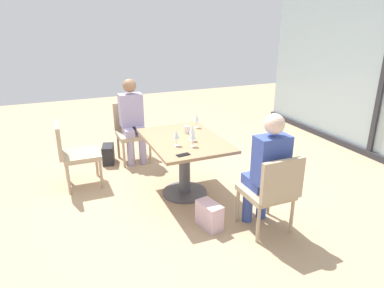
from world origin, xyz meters
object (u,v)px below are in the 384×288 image
(dining_table_main, at_px, (184,154))
(wine_glass_3, at_px, (176,135))
(cell_phone_on_table, at_px, (183,155))
(chair_far_right, at_px, (272,189))
(person_side_end, at_px, (132,117))
(handbag_1, at_px, (108,154))
(coffee_cup, at_px, (187,129))
(handbag_0, at_px, (209,215))
(person_far_right, at_px, (267,166))
(wine_glass_0, at_px, (193,135))
(wine_glass_1, at_px, (196,118))
(chair_side_end, at_px, (131,128))
(wine_glass_2, at_px, (192,130))
(chair_front_left, at_px, (73,151))

(dining_table_main, distance_m, wine_glass_3, 0.41)
(dining_table_main, bearing_deg, cell_phone_on_table, -22.90)
(chair_far_right, relative_size, cell_phone_on_table, 6.04)
(person_side_end, distance_m, handbag_1, 0.68)
(person_side_end, relative_size, coffee_cup, 14.00)
(dining_table_main, relative_size, handbag_0, 4.04)
(dining_table_main, height_order, chair_far_right, chair_far_right)
(person_far_right, height_order, wine_glass_0, person_far_right)
(wine_glass_3, bearing_deg, cell_phone_on_table, -6.47)
(handbag_0, bearing_deg, wine_glass_0, 165.46)
(dining_table_main, bearing_deg, person_far_right, 25.82)
(wine_glass_1, xyz_separation_m, coffee_cup, (0.15, -0.19, -0.09))
(chair_far_right, bearing_deg, dining_table_main, -156.41)
(chair_side_end, xyz_separation_m, wine_glass_3, (1.57, 0.16, 0.37))
(cell_phone_on_table, bearing_deg, chair_far_right, 38.65)
(dining_table_main, height_order, cell_phone_on_table, cell_phone_on_table)
(dining_table_main, xyz_separation_m, coffee_cup, (-0.20, 0.12, 0.24))
(dining_table_main, height_order, wine_glass_2, wine_glass_2)
(chair_far_right, xyz_separation_m, chair_side_end, (-2.51, -0.81, 0.00))
(chair_front_left, distance_m, person_side_end, 1.08)
(wine_glass_3, relative_size, coffee_cup, 2.06)
(chair_far_right, xyz_separation_m, wine_glass_1, (-1.47, -0.18, 0.37))
(wine_glass_0, distance_m, wine_glass_1, 0.71)
(wine_glass_0, height_order, handbag_1, wine_glass_0)
(handbag_1, bearing_deg, wine_glass_1, 60.30)
(wine_glass_2, distance_m, wine_glass_3, 0.24)
(chair_front_left, bearing_deg, handbag_1, 138.98)
(chair_side_end, xyz_separation_m, person_side_end, (0.11, 0.00, 0.20))
(wine_glass_1, xyz_separation_m, wine_glass_2, (0.45, -0.25, 0.00))
(dining_table_main, xyz_separation_m, handbag_0, (0.80, -0.04, -0.40))
(chair_far_right, bearing_deg, wine_glass_2, -157.17)
(chair_far_right, distance_m, person_far_right, 0.23)
(chair_side_end, xyz_separation_m, wine_glass_0, (1.67, 0.32, 0.37))
(wine_glass_2, height_order, handbag_0, wine_glass_2)
(chair_side_end, bearing_deg, chair_far_right, 17.97)
(coffee_cup, height_order, handbag_1, coffee_cup)
(wine_glass_0, relative_size, handbag_1, 0.62)
(chair_far_right, distance_m, coffee_cup, 1.40)
(chair_side_end, bearing_deg, coffee_cup, 20.47)
(chair_far_right, bearing_deg, wine_glass_3, -144.97)
(coffee_cup, bearing_deg, cell_phone_on_table, -25.14)
(chair_front_left, bearing_deg, wine_glass_0, 50.21)
(person_far_right, bearing_deg, coffee_cup, -163.00)
(person_far_right, relative_size, handbag_1, 4.20)
(wine_glass_2, height_order, handbag_1, wine_glass_2)
(dining_table_main, xyz_separation_m, chair_far_right, (1.12, 0.49, -0.04))
(chair_side_end, distance_m, person_far_right, 2.54)
(person_far_right, height_order, wine_glass_2, person_far_right)
(wine_glass_0, bearing_deg, wine_glass_3, -120.72)
(chair_far_right, height_order, wine_glass_0, wine_glass_0)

